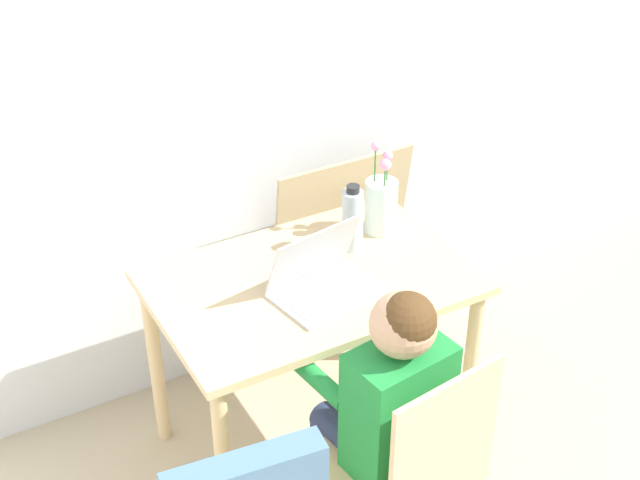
# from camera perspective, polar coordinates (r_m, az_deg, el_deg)

# --- Properties ---
(wall_back) EXTENTS (6.40, 0.05, 2.50)m
(wall_back) POSITION_cam_1_polar(r_m,az_deg,el_deg) (3.09, -10.99, 9.45)
(wall_back) COLOR silver
(wall_back) RESTS_ON ground_plane
(dining_table) EXTENTS (1.04, 0.70, 0.75)m
(dining_table) POSITION_cam_1_polar(r_m,az_deg,el_deg) (3.00, -0.59, -4.12)
(dining_table) COLOR #D6B784
(dining_table) RESTS_ON ground_plane
(chair_occupied) EXTENTS (0.45, 0.45, 0.89)m
(chair_occupied) POSITION_cam_1_polar(r_m,az_deg,el_deg) (2.70, 5.78, -14.50)
(chair_occupied) COLOR #D6B784
(chair_occupied) RESTS_ON ground_plane
(person_seated) EXTENTS (0.35, 0.45, 1.07)m
(person_seated) POSITION_cam_1_polar(r_m,az_deg,el_deg) (2.61, 4.30, -9.90)
(person_seated) COLOR #1E8438
(person_seated) RESTS_ON ground_plane
(laptop) EXTENTS (0.37, 0.28, 0.22)m
(laptop) POSITION_cam_1_polar(r_m,az_deg,el_deg) (2.85, 0.10, -2.38)
(laptop) COLOR #B2B2B7
(laptop) RESTS_ON dining_table
(flower_vase) EXTENTS (0.12, 0.12, 0.35)m
(flower_vase) POSITION_cam_1_polar(r_m,az_deg,el_deg) (3.14, 3.92, 2.36)
(flower_vase) COLOR silver
(flower_vase) RESTS_ON dining_table
(water_bottle) EXTENTS (0.07, 0.07, 0.25)m
(water_bottle) POSITION_cam_1_polar(r_m,az_deg,el_deg) (3.03, 2.09, 1.34)
(water_bottle) COLOR silver
(water_bottle) RESTS_ON dining_table
(cardboard_panel) EXTENTS (0.59, 0.14, 0.89)m
(cardboard_panel) POSITION_cam_1_polar(r_m,az_deg,el_deg) (3.62, 1.18, -0.79)
(cardboard_panel) COLOR tan
(cardboard_panel) RESTS_ON ground_plane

